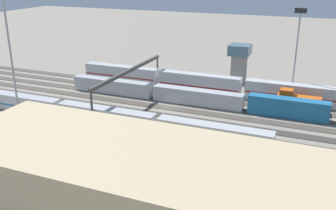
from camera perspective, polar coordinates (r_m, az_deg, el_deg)
name	(u,v)px	position (r m, az deg, el deg)	size (l,w,h in m)	color
ground_plane	(167,108)	(93.87, -0.17, -0.43)	(400.00, 400.00, 0.00)	gray
track_bed_0	(188,90)	(107.10, 2.92, 2.17)	(140.00, 2.80, 0.12)	#4C443D
track_bed_1	(181,96)	(102.63, 1.98, 1.39)	(140.00, 2.80, 0.12)	#4C443D
track_bed_2	(174,101)	(98.21, 0.95, 0.53)	(140.00, 2.80, 0.12)	#4C443D
track_bed_3	(167,108)	(93.85, -0.17, -0.40)	(140.00, 2.80, 0.12)	#4C443D
track_bed_4	(159,115)	(89.56, -1.41, -1.42)	(140.00, 2.80, 0.12)	#3D3833
track_bed_5	(150,122)	(85.34, -2.76, -2.55)	(140.00, 2.80, 0.12)	#4C443D
track_bed_6	(140,130)	(81.21, -4.26, -3.79)	(140.00, 2.80, 0.12)	#4C443D
train_on_track_1	(297,102)	(96.27, 18.69, 0.37)	(10.00, 3.00, 5.00)	#D85914
train_on_track_6	(106,116)	(84.19, -9.23, -1.69)	(71.40, 3.06, 3.80)	#B7BABF
train_on_track_2	(192,96)	(96.03, 3.54, 1.34)	(66.40, 3.00, 4.40)	#1E6B9E
train_on_track_0	(243,88)	(102.48, 11.10, 2.48)	(95.60, 3.06, 5.00)	silver
light_mast_0	(297,42)	(100.93, 18.67, 8.91)	(2.80, 0.70, 23.29)	#9EA0A5
light_mast_3	(7,29)	(89.17, -22.82, 10.42)	(2.80, 0.70, 32.63)	#9EA0A5
signal_gantry	(129,74)	(95.70, -5.78, 4.67)	(0.70, 35.00, 8.80)	#4C4742
maintenance_shed	(148,182)	(54.11, -2.94, -11.35)	(59.84, 21.05, 9.09)	tan
control_tower	(239,61)	(114.46, 10.54, 6.51)	(6.00, 6.00, 11.48)	gray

